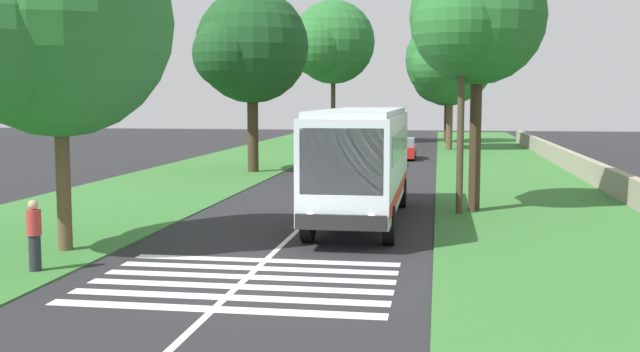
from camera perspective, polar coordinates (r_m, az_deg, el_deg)
The scene contains 18 objects.
ground at distance 17.94m, azimuth -5.18°, elevation -7.32°, with size 160.00×160.00×0.00m, color #262628.
grass_verge_left at distance 34.53m, azimuth -12.35°, elevation -1.02°, with size 120.00×8.00×0.04m, color #387533.
grass_verge_right at distance 32.43m, azimuth 15.78°, elevation -1.54°, with size 120.00×8.00×0.04m, color #387533.
centre_line at distance 32.48m, azimuth 1.26°, elevation -1.34°, with size 110.00×0.16×0.01m, color silver.
coach_bus at distance 25.09m, azimuth 3.21°, elevation 1.43°, with size 11.16×2.62×3.73m.
zebra_crossing at distance 17.18m, azimuth -5.83°, elevation -7.91°, with size 4.95×6.80×0.01m.
trailing_car_0 at distance 41.69m, azimuth 0.78°, elevation 1.18°, with size 4.30×1.78×1.43m.
trailing_car_1 at distance 51.22m, azimuth 6.21°, elevation 2.02°, with size 4.30×1.78×1.43m.
trailing_car_2 at distance 58.98m, azimuth 3.05°, elevation 2.55°, with size 4.30×1.78×1.43m.
roadside_tree_left_0 at distance 21.21m, azimuth -19.76°, elevation 10.38°, with size 7.24×6.05×9.01m.
roadside_tree_left_1 at distance 68.76m, azimuth 0.83°, elevation 9.84°, with size 9.20×7.44×12.74m.
roadside_tree_left_2 at distance 42.15m, azimuth -5.22°, elevation 9.41°, with size 7.54×6.18×9.94m.
roadside_tree_right_0 at distance 60.81m, azimuth 9.67°, elevation 8.49°, with size 8.12×7.01×10.58m.
roadside_tree_right_1 at distance 28.04m, azimuth 11.54°, elevation 11.32°, with size 5.96×4.83×9.34m.
roadside_tree_right_2 at distance 70.50m, azimuth 9.41°, elevation 7.49°, with size 7.54×6.15×9.32m.
utility_pole at distance 26.84m, azimuth 10.56°, elevation 5.12°, with size 0.24×1.40×7.20m.
roadside_wall at distance 37.82m, azimuth 20.02°, elevation 0.20°, with size 70.00×0.40×1.07m, color #9E937F.
pedestrian at distance 19.01m, azimuth -20.71°, elevation -4.14°, with size 0.34×0.34×1.69m.
Camera 1 is at (-16.93, -4.28, 4.09)m, focal length 42.52 mm.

